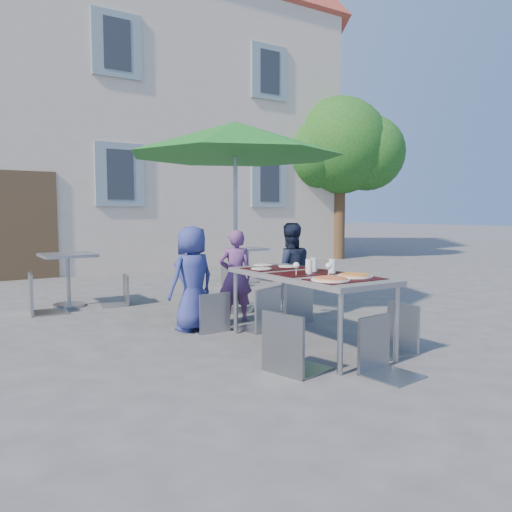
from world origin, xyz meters
TOP-DOWN VIEW (x-y plane):
  - ground at (0.00, 0.00)m, footprint 90.00×90.00m
  - building at (-0.00, 11.50)m, footprint 13.60×8.20m
  - tree at (6.55, 7.54)m, footprint 3.60×3.00m
  - dining_table at (-0.34, 0.37)m, footprint 0.80×1.85m
  - pizza_near_left at (-0.53, -0.19)m, footprint 0.35×0.35m
  - pizza_near_right at (-0.17, -0.12)m, footprint 0.33×0.33m
  - glassware at (-0.29, 0.29)m, footprint 0.47×0.41m
  - place_settings at (-0.35, 1.02)m, footprint 0.65×0.52m
  - child_0 at (-1.03, 1.63)m, footprint 0.66×0.51m
  - child_1 at (-0.36, 1.80)m, footprint 0.49×0.42m
  - child_2 at (0.23, 1.46)m, footprint 0.69×0.54m
  - chair_0 at (-0.88, 1.46)m, footprint 0.38×0.39m
  - chair_1 at (-0.36, 1.19)m, footprint 0.51×0.51m
  - chair_2 at (0.21, 1.35)m, footprint 0.47×0.47m
  - chair_3 at (-0.99, -0.22)m, footprint 0.54×0.54m
  - chair_4 at (0.25, -0.27)m, footprint 0.41×0.41m
  - chair_5 at (-0.35, -0.67)m, footprint 0.45×0.46m
  - patio_umbrella at (-0.04, 2.33)m, footprint 2.90×2.90m
  - cafe_table_0 at (-1.91, 3.94)m, footprint 0.72×0.72m
  - bg_chair_l_0 at (-2.35, 3.61)m, footprint 0.51×0.50m
  - bg_chair_r_0 at (-1.25, 3.66)m, footprint 0.44×0.43m
  - cafe_table_1 at (1.59, 4.67)m, footprint 0.63×0.63m
  - bg_chair_l_1 at (1.04, 4.32)m, footprint 0.44×0.44m
  - bg_chair_r_1 at (2.47, 4.37)m, footprint 0.49×0.49m

SIDE VIEW (x-z plane):
  - ground at x=0.00m, z-range 0.00..0.00m
  - cafe_table_1 at x=1.59m, z-range 0.10..0.77m
  - bg_chair_r_0 at x=-1.25m, z-range 0.07..0.92m
  - chair_0 at x=-0.88m, z-range 0.07..0.93m
  - bg_chair_l_1 at x=1.04m, z-range 0.07..0.93m
  - chair_4 at x=0.25m, z-range 0.07..0.97m
  - cafe_table_0 at x=-1.91m, z-range 0.15..0.92m
  - chair_5 at x=-0.35m, z-range 0.08..1.00m
  - chair_1 at x=-0.36m, z-range 0.08..1.03m
  - bg_chair_r_1 at x=2.47m, z-range 0.08..1.05m
  - child_1 at x=-0.36m, z-range 0.00..1.15m
  - chair_2 at x=0.21m, z-range 0.09..1.09m
  - chair_3 at x=-0.99m, z-range 0.09..1.09m
  - child_0 at x=-1.03m, z-range 0.00..1.21m
  - child_2 at x=0.23m, z-range 0.00..1.23m
  - bg_chair_l_0 at x=-2.35m, z-range 0.10..1.14m
  - dining_table at x=-0.34m, z-range 0.32..1.07m
  - place_settings at x=-0.35m, z-range 0.76..0.77m
  - pizza_near_right at x=-0.17m, z-range 0.75..0.78m
  - pizza_near_left at x=-0.53m, z-range 0.75..0.78m
  - glassware at x=-0.29m, z-range 0.75..0.90m
  - patio_umbrella at x=-0.04m, z-range 1.04..3.62m
  - tree at x=6.55m, z-range 0.90..5.60m
  - building at x=0.00m, z-range -0.70..10.40m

